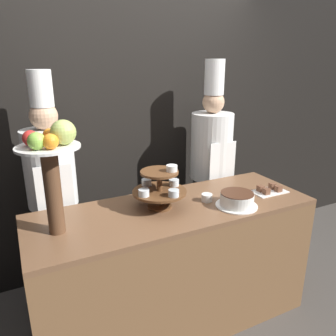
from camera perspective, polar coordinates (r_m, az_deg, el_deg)
The scene contains 9 objects.
wall_back at distance 2.95m, azimuth -7.33°, elevation 8.51°, with size 10.00×0.06×2.80m.
buffet_counter at distance 2.48m, azimuth 1.07°, elevation -16.64°, with size 1.96×0.68×0.94m.
tiered_stand at distance 2.18m, azimuth -1.40°, elevation -3.36°, with size 0.36×0.36×0.30m.
fruit_pedestal at distance 1.88m, azimuth -19.53°, elevation 1.28°, with size 0.34×0.34×0.65m.
cake_round at distance 2.29m, azimuth 11.89°, elevation -5.42°, with size 0.29×0.29×0.10m.
cup_white at distance 2.34m, azimuth 6.77°, elevation -5.14°, with size 0.08×0.08×0.05m.
cake_square_tray at distance 2.60m, azimuth 17.23°, elevation -3.65°, with size 0.26×0.16×0.05m.
chef_left at distance 2.55m, azimuth -19.51°, elevation -3.35°, with size 0.36×0.36×1.83m.
chef_center_left at distance 3.00m, azimuth 7.49°, elevation 1.14°, with size 0.37×0.37×1.90m.
Camera 1 is at (-0.94, -1.47, 1.88)m, focal length 35.00 mm.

